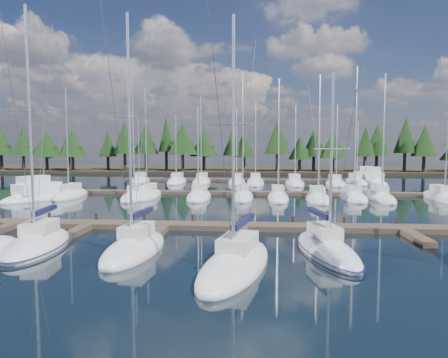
# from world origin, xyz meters

# --- Properties ---
(ground) EXTENTS (260.00, 260.00, 0.00)m
(ground) POSITION_xyz_m (0.00, 30.00, 0.00)
(ground) COLOR black
(ground) RESTS_ON ground
(far_shore) EXTENTS (220.00, 30.00, 0.60)m
(far_shore) POSITION_xyz_m (0.00, 90.00, 0.30)
(far_shore) COLOR #2C2518
(far_shore) RESTS_ON ground
(main_dock) EXTENTS (44.00, 6.13, 0.90)m
(main_dock) POSITION_xyz_m (0.00, 17.36, 0.20)
(main_dock) COLOR #4F3F31
(main_dock) RESTS_ON ground
(back_docks) EXTENTS (50.00, 21.80, 0.40)m
(back_docks) POSITION_xyz_m (0.00, 49.58, 0.20)
(back_docks) COLOR #4F3F31
(back_docks) RESTS_ON ground
(front_sailboat_1) EXTENTS (3.86, 8.11, 15.50)m
(front_sailboat_1) POSITION_xyz_m (-12.58, 11.07, 0.30)
(front_sailboat_1) COLOR white
(front_sailboat_1) RESTS_ON ground
(front_sailboat_2) EXTENTS (3.40, 7.90, 14.71)m
(front_sailboat_2) POSITION_xyz_m (-6.23, 10.53, 0.30)
(front_sailboat_2) COLOR white
(front_sailboat_2) RESTS_ON ground
(front_sailboat_3) EXTENTS (4.92, 9.75, 13.62)m
(front_sailboat_3) POSITION_xyz_m (-0.04, 7.92, 0.28)
(front_sailboat_3) COLOR white
(front_sailboat_3) RESTS_ON ground
(front_sailboat_4) EXTENTS (4.10, 8.80, 11.38)m
(front_sailboat_4) POSITION_xyz_m (5.21, 11.11, 0.28)
(front_sailboat_4) COLOR white
(front_sailboat_4) RESTS_ON ground
(back_sailboat_rows) EXTENTS (47.84, 30.97, 16.31)m
(back_sailboat_rows) POSITION_xyz_m (0.66, 45.40, 0.27)
(back_sailboat_rows) COLOR white
(back_sailboat_rows) RESTS_ON ground
(motor_yacht_left) EXTENTS (6.78, 9.94, 4.74)m
(motor_yacht_left) POSITION_xyz_m (-24.86, 32.99, 0.52)
(motor_yacht_left) COLOR white
(motor_yacht_left) RESTS_ON ground
(motor_yacht_right) EXTENTS (6.16, 10.05, 4.77)m
(motor_yacht_right) POSITION_xyz_m (20.40, 56.68, 0.52)
(motor_yacht_right) COLOR white
(motor_yacht_right) RESTS_ON ground
(tree_line) EXTENTS (187.31, 11.84, 12.83)m
(tree_line) POSITION_xyz_m (0.92, 80.14, 7.19)
(tree_line) COLOR black
(tree_line) RESTS_ON far_shore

